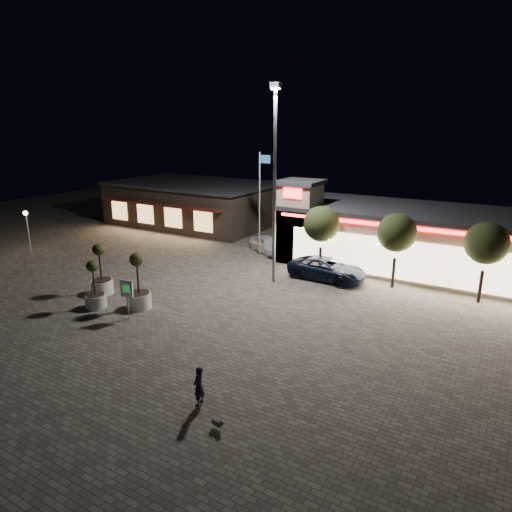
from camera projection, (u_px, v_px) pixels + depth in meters
The scene contains 17 objects.
ground at pixel (169, 318), 24.45m from camera, with size 90.00×90.00×0.00m, color #70675B.
retail_building at pixel (420, 239), 32.20m from camera, with size 20.40×8.40×6.10m.
restaurant_building at pixel (194, 203), 47.20m from camera, with size 16.40×11.00×4.30m.
floodlight_pole at pixel (275, 174), 28.10m from camera, with size 0.60×0.40×12.38m.
flagpole at pixel (261, 196), 34.78m from camera, with size 0.95×0.10×8.00m.
lamp_post_west at pixel (27, 224), 35.91m from camera, with size 0.36×0.36×3.48m.
string_tree_a at pixel (322, 224), 30.56m from camera, with size 2.42×2.42×4.79m.
string_tree_b at pixel (397, 233), 28.10m from camera, with size 2.42×2.42×4.79m.
string_tree_c at pixel (487, 243), 25.64m from camera, with size 2.42×2.42×4.79m.
pickup_truck at pixel (327, 269), 30.36m from camera, with size 2.41×5.23×1.45m, color black.
white_sedan at pixel (268, 244), 36.71m from camera, with size 1.60×3.98×1.36m, color silver.
pedestrian at pixel (199, 386), 16.75m from camera, with size 0.56×0.36×1.52m, color black.
dog at pixel (218, 423), 15.50m from camera, with size 0.48×0.22×0.26m.
planter_left at pixel (102, 278), 27.73m from camera, with size 1.30×1.30×3.19m.
planter_mid at pixel (95, 293), 25.65m from camera, with size 1.14×1.14×2.80m.
planter_right at pixel (139, 291), 25.57m from camera, with size 1.32×1.32×3.24m.
valet_sign at pixel (127, 292), 23.98m from camera, with size 0.71×0.24×2.17m.
Camera 1 is at (15.55, -16.98, 10.03)m, focal length 32.00 mm.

